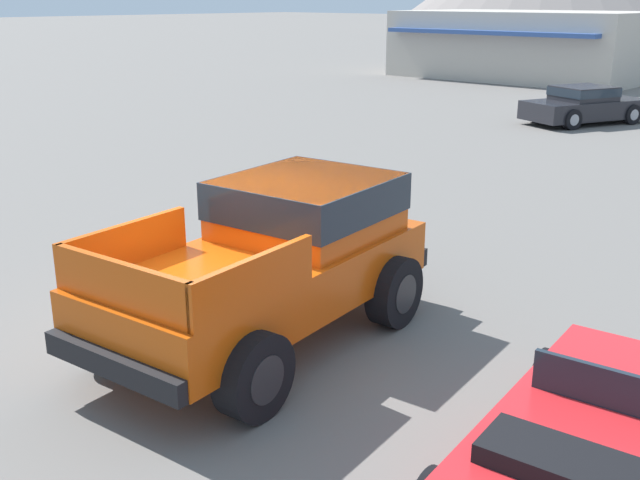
# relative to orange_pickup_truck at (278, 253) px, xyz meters

# --- Properties ---
(ground_plane) EXTENTS (320.00, 320.00, 0.00)m
(ground_plane) POSITION_rel_orange_pickup_truck_xyz_m (-0.13, -0.58, -1.07)
(ground_plane) COLOR slate
(orange_pickup_truck) EXTENTS (2.78, 4.88, 1.89)m
(orange_pickup_truck) POSITION_rel_orange_pickup_truck_xyz_m (0.00, 0.00, 0.00)
(orange_pickup_truck) COLOR #CC4C0C
(orange_pickup_truck) RESTS_ON ground_plane
(red_convertible_car) EXTENTS (2.32, 4.22, 1.00)m
(red_convertible_car) POSITION_rel_orange_pickup_truck_xyz_m (4.29, -0.52, -0.67)
(red_convertible_car) COLOR red
(red_convertible_car) RESTS_ON ground_plane
(parked_car_dark) EXTENTS (3.20, 4.52, 1.24)m
(parked_car_dark) POSITION_rel_orange_pickup_truck_xyz_m (-4.31, 18.48, -0.44)
(parked_car_dark) COLOR #232328
(parked_car_dark) RESTS_ON ground_plane
(storefront_building) EXTENTS (12.42, 8.31, 3.37)m
(storefront_building) POSITION_rel_orange_pickup_truck_xyz_m (-13.16, 30.96, 0.62)
(storefront_building) COLOR #BCB2A3
(storefront_building) RESTS_ON ground_plane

